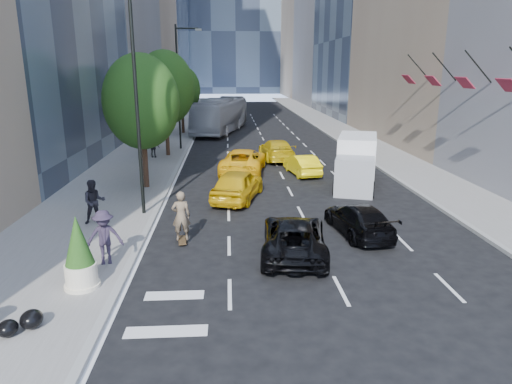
{
  "coord_description": "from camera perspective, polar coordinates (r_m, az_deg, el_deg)",
  "views": [
    {
      "loc": [
        -2.48,
        -16.83,
        6.76
      ],
      "look_at": [
        -1.3,
        2.11,
        1.6
      ],
      "focal_mm": 32.0,
      "sensor_mm": 36.0,
      "label": 1
    }
  ],
  "objects": [
    {
      "name": "lamp_far",
      "position": [
        39.03,
        -9.47,
        13.62
      ],
      "size": [
        2.13,
        0.22,
        10.0
      ],
      "color": "black",
      "rests_on": "sidewalk_left"
    },
    {
      "name": "tree_near",
      "position": [
        26.32,
        -14.13,
        10.87
      ],
      "size": [
        4.2,
        4.2,
        7.46
      ],
      "color": "#312013",
      "rests_on": "sidewalk_left"
    },
    {
      "name": "ground",
      "position": [
        18.31,
        4.51,
        -6.51
      ],
      "size": [
        160.0,
        160.0,
        0.0
      ],
      "primitive_type": "plane",
      "color": "black",
      "rests_on": "ground"
    },
    {
      "name": "box_truck",
      "position": [
        27.63,
        12.43,
        3.8
      ],
      "size": [
        3.87,
        6.37,
        2.87
      ],
      "rotation": [
        0.0,
        0.0,
        -0.31
      ],
      "color": "white",
      "rests_on": "ground"
    },
    {
      "name": "taxi_b",
      "position": [
        30.08,
        5.76,
        3.44
      ],
      "size": [
        2.08,
        4.21,
        1.33
      ],
      "primitive_type": "imported",
      "rotation": [
        0.0,
        0.0,
        3.32
      ],
      "color": "yellow",
      "rests_on": "ground"
    },
    {
      "name": "sidewalk_left",
      "position": [
        47.76,
        -11.45,
        6.87
      ],
      "size": [
        6.0,
        120.0,
        0.15
      ],
      "primitive_type": "cube",
      "color": "slate",
      "rests_on": "ground"
    },
    {
      "name": "taxi_d",
      "position": [
        34.8,
        2.58,
        5.29
      ],
      "size": [
        2.55,
        5.47,
        1.55
      ],
      "primitive_type": "imported",
      "rotation": [
        0.0,
        0.0,
        3.22
      ],
      "color": "gold",
      "rests_on": "ground"
    },
    {
      "name": "taxi_c",
      "position": [
        30.44,
        -1.59,
        3.92
      ],
      "size": [
        3.51,
        6.11,
        1.6
      ],
      "primitive_type": "imported",
      "rotation": [
        0.0,
        0.0,
        2.99
      ],
      "color": "yellow",
      "rests_on": "ground"
    },
    {
      "name": "garbage_bags",
      "position": [
        13.72,
        -27.2,
        -14.33
      ],
      "size": [
        0.99,
        0.96,
        0.49
      ],
      "color": "black",
      "rests_on": "sidewalk_left"
    },
    {
      "name": "black_sedan_lincoln",
      "position": [
        17.13,
        4.79,
        -5.59
      ],
      "size": [
        2.9,
        5.23,
        1.39
      ],
      "primitive_type": "imported",
      "rotation": [
        0.0,
        0.0,
        3.02
      ],
      "color": "black",
      "rests_on": "ground"
    },
    {
      "name": "taxi_a",
      "position": [
        24.08,
        -2.3,
        0.94
      ],
      "size": [
        3.25,
        5.21,
        1.65
      ],
      "primitive_type": "imported",
      "rotation": [
        0.0,
        0.0,
        2.85
      ],
      "color": "#D5A40B",
      "rests_on": "ground"
    },
    {
      "name": "planter_shrub",
      "position": [
        15.12,
        -21.24,
        -7.2
      ],
      "size": [
        0.98,
        0.98,
        2.34
      ],
      "color": "beige",
      "rests_on": "sidewalk_left"
    },
    {
      "name": "black_sedan_mercedes",
      "position": [
        19.62,
        12.7,
        -3.34
      ],
      "size": [
        2.35,
        4.64,
        1.29
      ],
      "primitive_type": "imported",
      "rotation": [
        0.0,
        0.0,
        3.27
      ],
      "color": "black",
      "rests_on": "ground"
    },
    {
      "name": "skateboarder",
      "position": [
        18.26,
        -9.33,
        -3.38
      ],
      "size": [
        0.78,
        0.56,
        2.0
      ],
      "primitive_type": "imported",
      "rotation": [
        0.0,
        0.0,
        3.26
      ],
      "color": "brown",
      "rests_on": "ground"
    },
    {
      "name": "tree_far",
      "position": [
        49.11,
        -9.29,
        12.53
      ],
      "size": [
        3.9,
        3.9,
        6.92
      ],
      "color": "#312013",
      "rests_on": "sidewalk_left"
    },
    {
      "name": "sidewalk_right",
      "position": [
        48.93,
        11.35,
        7.07
      ],
      "size": [
        4.0,
        120.0,
        0.15
      ],
      "primitive_type": "cube",
      "color": "slate",
      "rests_on": "ground"
    },
    {
      "name": "city_bus",
      "position": [
        50.4,
        -4.42,
        9.56
      ],
      "size": [
        6.12,
        13.52,
        3.67
      ],
      "primitive_type": "imported",
      "rotation": [
        0.0,
        0.0,
        -0.24
      ],
      "color": "#B7B8BE",
      "rests_on": "ground"
    },
    {
      "name": "traffic_signal",
      "position": [
        57.02,
        -7.68,
        12.54
      ],
      "size": [
        2.48,
        0.53,
        5.2
      ],
      "color": "black",
      "rests_on": "sidewalk_left"
    },
    {
      "name": "facade_flags",
      "position": [
        29.88,
        23.12,
        12.93
      ],
      "size": [
        1.85,
        13.3,
        2.05
      ],
      "color": "black",
      "rests_on": "ground"
    },
    {
      "name": "pedestrian_b",
      "position": [
        35.77,
        -12.7,
        5.46
      ],
      "size": [
        0.95,
        0.48,
        1.56
      ],
      "primitive_type": "imported",
      "rotation": [
        0.0,
        0.0,
        3.03
      ],
      "color": "black",
      "rests_on": "sidewalk_left"
    },
    {
      "name": "tree_mid",
      "position": [
        36.17,
        -11.33,
        12.64
      ],
      "size": [
        4.5,
        4.5,
        7.99
      ],
      "color": "#312013",
      "rests_on": "sidewalk_left"
    },
    {
      "name": "pedestrian_a",
      "position": [
        21.13,
        -19.57,
        -1.15
      ],
      "size": [
        1.14,
        1.01,
        1.96
      ],
      "primitive_type": "imported",
      "rotation": [
        0.0,
        0.0,
        0.34
      ],
      "color": "black",
      "rests_on": "sidewalk_left"
    },
    {
      "name": "pedestrian_c",
      "position": [
        16.67,
        -18.43,
        -5.39
      ],
      "size": [
        1.38,
        0.98,
        1.94
      ],
      "primitive_type": "imported",
      "rotation": [
        0.0,
        0.0,
        0.22
      ],
      "color": "#2B2234",
      "rests_on": "sidewalk_left"
    },
    {
      "name": "lamp_near",
      "position": [
        21.21,
        -14.32,
        12.19
      ],
      "size": [
        2.13,
        0.22,
        10.0
      ],
      "color": "black",
      "rests_on": "sidewalk_left"
    }
  ]
}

